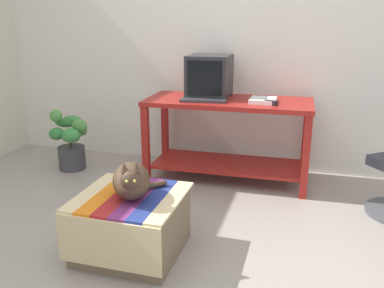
{
  "coord_description": "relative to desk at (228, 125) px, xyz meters",
  "views": [
    {
      "loc": [
        0.84,
        -1.93,
        1.44
      ],
      "look_at": [
        0.03,
        0.85,
        0.55
      ],
      "focal_mm": 37.98,
      "sensor_mm": 36.0,
      "label": 1
    }
  ],
  "objects": [
    {
      "name": "tv_monitor",
      "position": [
        -0.2,
        0.08,
        0.43
      ],
      "size": [
        0.38,
        0.44,
        0.38
      ],
      "rotation": [
        0.0,
        0.0,
        0.03
      ],
      "color": "#28282B",
      "rests_on": "desk"
    },
    {
      "name": "keyboard",
      "position": [
        -0.19,
        -0.15,
        0.25
      ],
      "size": [
        0.42,
        0.2,
        0.02
      ],
      "primitive_type": "cube",
      "rotation": [
        0.0,
        0.0,
        0.13
      ],
      "color": "#333338",
      "rests_on": "desk"
    },
    {
      "name": "back_wall",
      "position": [
        -0.15,
        0.45,
        0.78
      ],
      "size": [
        8.0,
        0.1,
        2.6
      ],
      "primitive_type": "cube",
      "color": "silver",
      "rests_on": "ground_plane"
    },
    {
      "name": "potted_plant",
      "position": [
        -1.54,
        -0.2,
        -0.24
      ],
      "size": [
        0.4,
        0.34,
        0.62
      ],
      "color": "#3D3D42",
      "rests_on": "ground_plane"
    },
    {
      "name": "desk",
      "position": [
        0.0,
        0.0,
        0.0
      ],
      "size": [
        1.49,
        0.68,
        0.75
      ],
      "rotation": [
        0.0,
        0.0,
        0.03
      ],
      "color": "maroon",
      "rests_on": "ground_plane"
    },
    {
      "name": "book",
      "position": [
        0.31,
        -0.04,
        0.26
      ],
      "size": [
        0.22,
        0.25,
        0.04
      ],
      "primitive_type": "cube",
      "rotation": [
        0.0,
        0.0,
        -0.01
      ],
      "color": "white",
      "rests_on": "desk"
    },
    {
      "name": "ground_plane",
      "position": [
        -0.15,
        -1.6,
        -0.52
      ],
      "size": [
        14.0,
        14.0,
        0.0
      ],
      "primitive_type": "plane",
      "color": "#9E9389"
    },
    {
      "name": "cat",
      "position": [
        -0.3,
        -1.44,
        -0.01
      ],
      "size": [
        0.34,
        0.44,
        0.27
      ],
      "rotation": [
        0.0,
        0.0,
        0.41
      ],
      "color": "#473323",
      "rests_on": "ottoman_with_blanket"
    },
    {
      "name": "ottoman_with_blanket",
      "position": [
        -0.33,
        -1.42,
        -0.32
      ],
      "size": [
        0.64,
        0.64,
        0.39
      ],
      "color": "#7A664C",
      "rests_on": "ground_plane"
    },
    {
      "name": "stapler",
      "position": [
        0.39,
        -0.14,
        0.26
      ],
      "size": [
        0.12,
        0.07,
        0.04
      ],
      "primitive_type": "cube",
      "rotation": [
        0.0,
        0.0,
        1.21
      ],
      "color": "black",
      "rests_on": "desk"
    }
  ]
}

